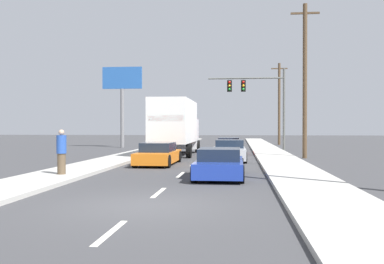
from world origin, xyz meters
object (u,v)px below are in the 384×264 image
at_px(traffic_signal_mast, 253,92).
at_px(utility_pole_far, 279,103).
at_px(box_truck, 176,124).
at_px(roadside_billboard, 122,90).
at_px(car_orange, 158,154).
at_px(car_red, 229,146).
at_px(car_silver, 229,151).
at_px(car_blue, 220,164).
at_px(pedestrian_near_corner, 61,152).
at_px(utility_pole_mid, 305,79).

relative_size(traffic_signal_mast, utility_pole_far, 0.76).
distance_m(box_truck, roadside_billboard, 13.68).
xyz_separation_m(car_orange, car_red, (3.53, 10.15, 0.01)).
relative_size(car_silver, car_blue, 0.90).
distance_m(car_red, roadside_billboard, 14.44).
height_order(car_silver, utility_pole_far, utility_pole_far).
distance_m(car_silver, utility_pole_far, 24.63).
bearing_deg(box_truck, pedestrian_near_corner, -100.79).
bearing_deg(traffic_signal_mast, car_red, -113.68).
height_order(car_red, car_blue, car_red).
distance_m(car_red, utility_pole_far, 17.75).
distance_m(car_blue, utility_pole_mid, 13.00).
xyz_separation_m(car_red, car_silver, (0.17, -7.30, 0.01)).
relative_size(utility_pole_far, roadside_billboard, 1.16).
xyz_separation_m(box_truck, pedestrian_near_corner, (-2.59, -13.58, -1.16)).
relative_size(car_silver, traffic_signal_mast, 0.61).
xyz_separation_m(car_orange, utility_pole_mid, (8.44, 5.66, 4.52)).
bearing_deg(car_blue, car_orange, 122.47).
height_order(car_silver, car_blue, car_silver).
relative_size(car_red, traffic_signal_mast, 0.64).
height_order(utility_pole_mid, pedestrian_near_corner, utility_pole_mid).
xyz_separation_m(car_red, roadside_billboard, (-10.56, 8.48, 5.01)).
xyz_separation_m(car_red, traffic_signal_mast, (1.90, 4.32, 4.39)).
relative_size(car_orange, utility_pole_far, 0.51).
relative_size(box_truck, utility_pole_far, 1.01).
distance_m(box_truck, utility_pole_mid, 9.17).
distance_m(car_blue, pedestrian_near_corner, 6.25).
xyz_separation_m(car_silver, utility_pole_far, (5.06, 23.74, 4.13)).
bearing_deg(utility_pole_mid, car_silver, -149.34).
bearing_deg(car_orange, car_silver, 37.63).
xyz_separation_m(traffic_signal_mast, roadside_billboard, (-12.46, 4.15, 0.62)).
height_order(car_red, traffic_signal_mast, traffic_signal_mast).
xyz_separation_m(box_truck, traffic_signal_mast, (5.54, 7.15, 2.76)).
distance_m(car_red, car_silver, 7.30).
xyz_separation_m(box_truck, utility_pole_mid, (8.55, -1.66, 2.89)).
xyz_separation_m(car_blue, pedestrian_near_corner, (-6.18, -0.78, 0.48)).
bearing_deg(roadside_billboard, traffic_signal_mast, -18.43).
height_order(car_orange, traffic_signal_mast, traffic_signal_mast).
distance_m(traffic_signal_mast, utility_pole_far, 12.58).
distance_m(utility_pole_mid, pedestrian_near_corner, 16.81).
height_order(car_silver, roadside_billboard, roadside_billboard).
relative_size(car_orange, pedestrian_near_corner, 2.67).
bearing_deg(car_orange, roadside_billboard, 110.68).
xyz_separation_m(car_orange, roadside_billboard, (-7.03, 18.63, 5.02)).
bearing_deg(car_blue, box_truck, 105.68).
bearing_deg(car_blue, traffic_signal_mast, 84.44).
bearing_deg(car_orange, utility_pole_mid, 33.86).
relative_size(car_orange, car_silver, 1.12).
distance_m(car_orange, car_silver, 4.67).
distance_m(car_red, pedestrian_near_corner, 17.56).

